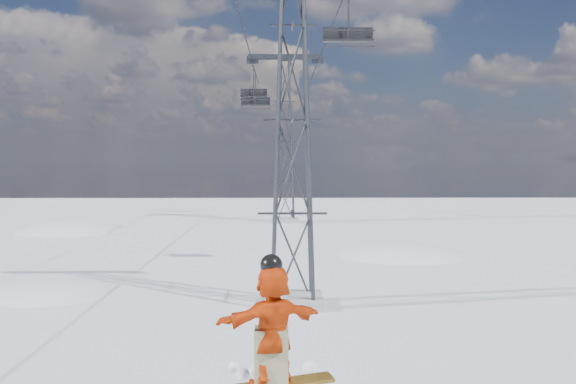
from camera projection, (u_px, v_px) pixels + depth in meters
lift_tower_near at (292, 121)px, 18.78m from camera, size 5.20×1.80×11.43m
lift_tower_far at (285, 142)px, 43.74m from camera, size 5.20×1.80×11.43m
haul_cables at (288, 20)px, 29.98m from camera, size 4.46×51.00×0.06m
lift_chair_mid at (348, 36)px, 24.02m from camera, size 1.89×0.54×2.35m
lift_chair_far at (254, 93)px, 45.26m from camera, size 1.90×0.55×2.35m
lift_chair_extra at (256, 102)px, 48.58m from camera, size 2.21×0.64×2.74m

